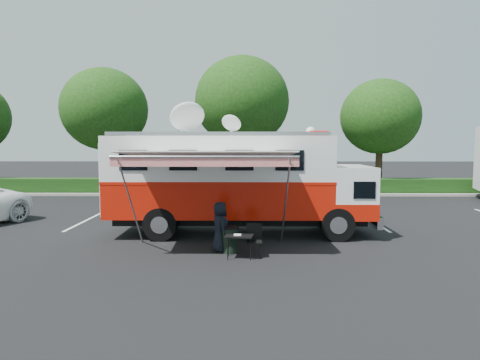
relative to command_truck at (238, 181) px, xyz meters
name	(u,v)px	position (x,y,z in m)	size (l,w,h in m)	color
ground_plane	(240,234)	(0.08, 0.00, -1.92)	(120.00, 120.00, 0.00)	black
back_border	(260,116)	(1.22, 12.90, 3.09)	(60.00, 6.14, 8.87)	#9E998E
stall_lines	(229,219)	(-0.42, 3.00, -1.91)	(24.12, 5.50, 0.01)	silver
command_truck	(238,181)	(0.00, 0.00, 0.00)	(9.32, 2.56, 4.48)	black
awning	(208,156)	(-0.83, -2.66, 0.97)	(5.09, 2.63, 3.07)	white
person	(220,252)	(-0.49, -2.54, -1.92)	(0.74, 0.48, 1.51)	black
folding_table	(239,237)	(0.10, -3.24, -1.30)	(0.85, 0.66, 0.66)	black
folding_chair	(254,237)	(0.52, -2.99, -1.36)	(0.45, 0.47, 0.94)	black
trash_bin	(230,240)	(-0.18, -2.63, -1.53)	(0.52, 0.52, 0.77)	black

